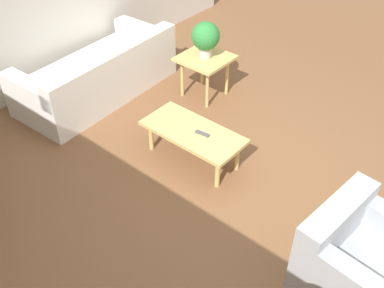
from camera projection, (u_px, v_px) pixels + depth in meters
name	position (u px, v px, depth m)	size (l,w,h in m)	color
ground_plane	(229.00, 184.00, 4.61)	(14.00, 14.00, 0.00)	brown
sofa	(99.00, 76.00, 5.77)	(1.06, 2.14, 0.71)	white
armchair	(360.00, 266.00, 3.44)	(0.92, 0.92, 0.80)	#A8ADB2
coffee_table	(193.00, 134.00, 4.70)	(1.10, 0.51, 0.38)	tan
side_table_plant	(205.00, 62.00, 5.62)	(0.60, 0.60, 0.55)	tan
potted_plant	(206.00, 37.00, 5.41)	(0.35, 0.35, 0.45)	#B2ADA3
remote_control	(202.00, 134.00, 4.62)	(0.16, 0.06, 0.02)	#4C4C51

